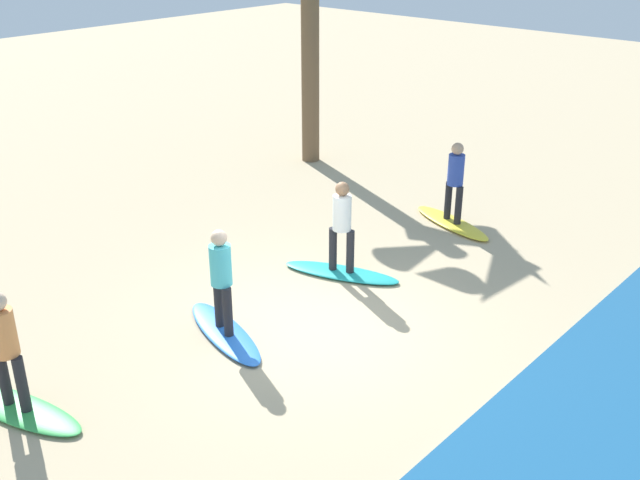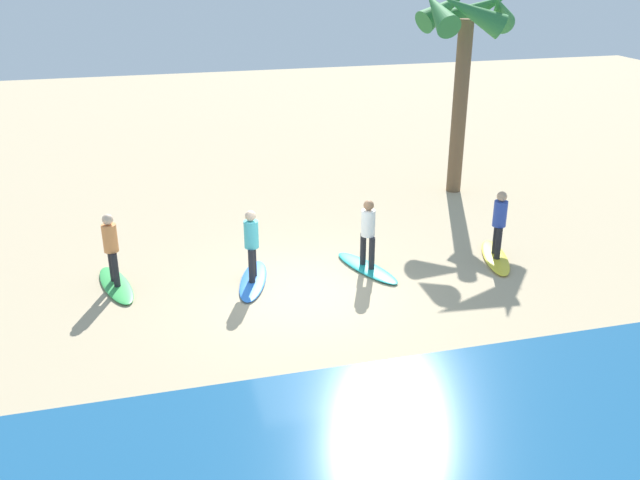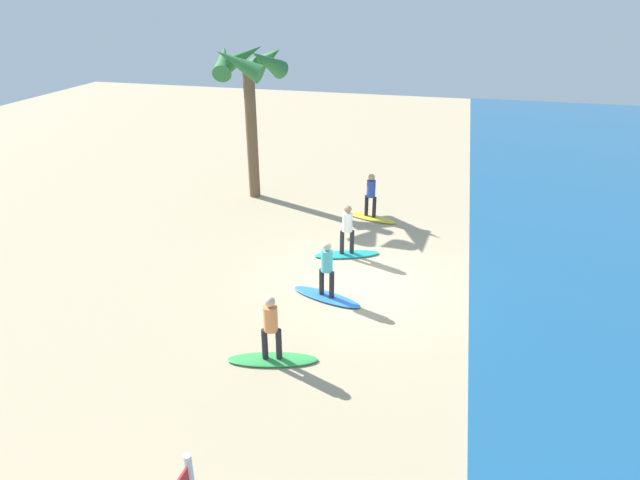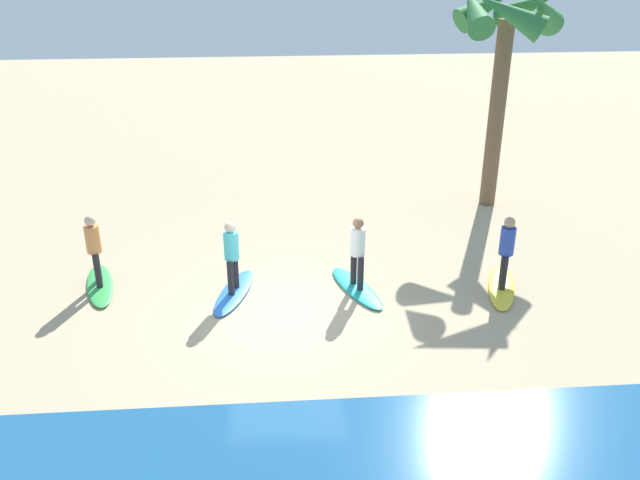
{
  "view_description": "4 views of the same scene",
  "coord_description": "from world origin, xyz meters",
  "px_view_note": "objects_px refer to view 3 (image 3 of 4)",
  "views": [
    {
      "loc": [
        7.17,
        6.6,
        5.88
      ],
      "look_at": [
        -0.48,
        -0.28,
        1.23
      ],
      "focal_mm": 41.25,
      "sensor_mm": 36.0,
      "label": 1
    },
    {
      "loc": [
        3.1,
        12.99,
        6.94
      ],
      "look_at": [
        -0.45,
        -0.62,
        0.97
      ],
      "focal_mm": 38.51,
      "sensor_mm": 36.0,
      "label": 2
    },
    {
      "loc": [
        13.47,
        2.15,
        7.85
      ],
      "look_at": [
        -0.39,
        -1.39,
        1.06
      ],
      "focal_mm": 30.09,
      "sensor_mm": 36.0,
      "label": 3
    },
    {
      "loc": [
        0.18,
        12.21,
        7.37
      ],
      "look_at": [
        -0.83,
        -0.83,
        1.24
      ],
      "focal_mm": 38.1,
      "sensor_mm": 36.0,
      "label": 4
    }
  ],
  "objects_px": {
    "surfboard_teal": "(347,254)",
    "surfer_teal": "(347,226)",
    "surfboard_blue": "(327,297)",
    "surfer_blue": "(327,265)",
    "surfer_yellow": "(371,192)",
    "palm_tree": "(248,74)",
    "surfboard_green": "(273,359)",
    "surfer_green": "(271,324)",
    "surfboard_yellow": "(370,217)"
  },
  "relations": [
    {
      "from": "surfboard_blue",
      "to": "surfer_blue",
      "type": "xyz_separation_m",
      "value": [
        0.0,
        0.0,
        0.99
      ]
    },
    {
      "from": "surfboard_yellow",
      "to": "surfer_blue",
      "type": "distance_m",
      "value": 5.99
    },
    {
      "from": "surfer_blue",
      "to": "surfer_yellow",
      "type": "bearing_deg",
      "value": 177.8
    },
    {
      "from": "surfboard_yellow",
      "to": "surfboard_blue",
      "type": "height_order",
      "value": "same"
    },
    {
      "from": "surfboard_yellow",
      "to": "surfer_yellow",
      "type": "relative_size",
      "value": 1.28
    },
    {
      "from": "surfboard_yellow",
      "to": "surfboard_blue",
      "type": "relative_size",
      "value": 1.0
    },
    {
      "from": "surfboard_yellow",
      "to": "surfboard_blue",
      "type": "xyz_separation_m",
      "value": [
        5.9,
        -0.23,
        0.0
      ]
    },
    {
      "from": "surfboard_teal",
      "to": "surfer_teal",
      "type": "bearing_deg",
      "value": 69.39
    },
    {
      "from": "surfer_teal",
      "to": "surfboard_green",
      "type": "distance_m",
      "value": 5.81
    },
    {
      "from": "surfboard_teal",
      "to": "surfer_teal",
      "type": "relative_size",
      "value": 1.28
    },
    {
      "from": "surfboard_blue",
      "to": "surfer_green",
      "type": "height_order",
      "value": "surfer_green"
    },
    {
      "from": "surfer_yellow",
      "to": "surfer_green",
      "type": "xyz_separation_m",
      "value": [
        8.9,
        -0.78,
        0.0
      ]
    },
    {
      "from": "surfer_yellow",
      "to": "surfer_teal",
      "type": "bearing_deg",
      "value": -3.87
    },
    {
      "from": "surfer_yellow",
      "to": "surfer_blue",
      "type": "relative_size",
      "value": 1.0
    },
    {
      "from": "surfboard_blue",
      "to": "surfer_blue",
      "type": "distance_m",
      "value": 0.99
    },
    {
      "from": "surfboard_teal",
      "to": "palm_tree",
      "type": "xyz_separation_m",
      "value": [
        -4.4,
        -4.79,
        4.81
      ]
    },
    {
      "from": "surfboard_green",
      "to": "surfer_green",
      "type": "bearing_deg",
      "value": 165.77
    },
    {
      "from": "surfer_yellow",
      "to": "surfer_teal",
      "type": "xyz_separation_m",
      "value": [
        3.21,
        -0.22,
        0.0
      ]
    },
    {
      "from": "surfboard_blue",
      "to": "surfboard_green",
      "type": "relative_size",
      "value": 1.0
    },
    {
      "from": "surfboard_yellow",
      "to": "palm_tree",
      "type": "distance_m",
      "value": 7.04
    },
    {
      "from": "surfer_yellow",
      "to": "surfboard_teal",
      "type": "xyz_separation_m",
      "value": [
        3.21,
        -0.22,
        -0.99
      ]
    },
    {
      "from": "surfboard_yellow",
      "to": "surfboard_teal",
      "type": "distance_m",
      "value": 3.22
    },
    {
      "from": "surfer_blue",
      "to": "surfer_teal",
      "type": "bearing_deg",
      "value": 179.8
    },
    {
      "from": "surfer_green",
      "to": "palm_tree",
      "type": "distance_m",
      "value": 11.59
    },
    {
      "from": "surfboard_teal",
      "to": "surfboard_blue",
      "type": "xyz_separation_m",
      "value": [
        2.7,
        -0.01,
        0.0
      ]
    },
    {
      "from": "surfboard_yellow",
      "to": "surfer_green",
      "type": "bearing_deg",
      "value": -77.63
    },
    {
      "from": "surfboard_green",
      "to": "surfer_yellow",
      "type": "bearing_deg",
      "value": 70.75
    },
    {
      "from": "surfboard_teal",
      "to": "palm_tree",
      "type": "relative_size",
      "value": 0.35
    },
    {
      "from": "surfer_blue",
      "to": "surfboard_green",
      "type": "relative_size",
      "value": 0.78
    },
    {
      "from": "surfboard_yellow",
      "to": "surfer_yellow",
      "type": "bearing_deg",
      "value": 17.4
    },
    {
      "from": "surfer_yellow",
      "to": "surfboard_teal",
      "type": "distance_m",
      "value": 3.37
    },
    {
      "from": "surfer_teal",
      "to": "surfer_blue",
      "type": "distance_m",
      "value": 2.7
    },
    {
      "from": "surfer_teal",
      "to": "surfboard_green",
      "type": "height_order",
      "value": "surfer_teal"
    },
    {
      "from": "surfer_blue",
      "to": "surfboard_yellow",
      "type": "bearing_deg",
      "value": 177.8
    },
    {
      "from": "surfboard_blue",
      "to": "surfer_blue",
      "type": "relative_size",
      "value": 1.28
    },
    {
      "from": "surfboard_teal",
      "to": "surfboard_blue",
      "type": "bearing_deg",
      "value": -110.81
    },
    {
      "from": "surfer_blue",
      "to": "surfboard_green",
      "type": "bearing_deg",
      "value": -10.52
    },
    {
      "from": "surfboard_green",
      "to": "surfer_green",
      "type": "relative_size",
      "value": 1.28
    },
    {
      "from": "surfer_yellow",
      "to": "surfer_green",
      "type": "distance_m",
      "value": 8.94
    },
    {
      "from": "surfboard_blue",
      "to": "surfboard_green",
      "type": "bearing_deg",
      "value": -84.19
    },
    {
      "from": "surfer_green",
      "to": "palm_tree",
      "type": "bearing_deg",
      "value": -157.32
    },
    {
      "from": "surfer_teal",
      "to": "surfboard_green",
      "type": "bearing_deg",
      "value": -5.68
    },
    {
      "from": "surfboard_blue",
      "to": "surfer_teal",
      "type": "bearing_deg",
      "value": 106.13
    },
    {
      "from": "palm_tree",
      "to": "surfboard_teal",
      "type": "bearing_deg",
      "value": 47.38
    },
    {
      "from": "surfer_green",
      "to": "palm_tree",
      "type": "height_order",
      "value": "palm_tree"
    },
    {
      "from": "surfboard_teal",
      "to": "surfer_green",
      "type": "bearing_deg",
      "value": -116.29
    },
    {
      "from": "surfer_teal",
      "to": "surfboard_teal",
      "type": "bearing_deg",
      "value": 0.0
    },
    {
      "from": "surfer_yellow",
      "to": "palm_tree",
      "type": "height_order",
      "value": "palm_tree"
    },
    {
      "from": "surfer_blue",
      "to": "surfer_green",
      "type": "distance_m",
      "value": 3.05
    },
    {
      "from": "surfer_teal",
      "to": "palm_tree",
      "type": "xyz_separation_m",
      "value": [
        -4.4,
        -4.79,
        3.82
      ]
    }
  ]
}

